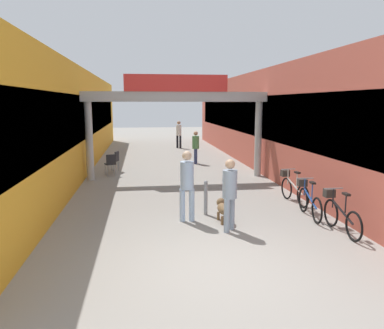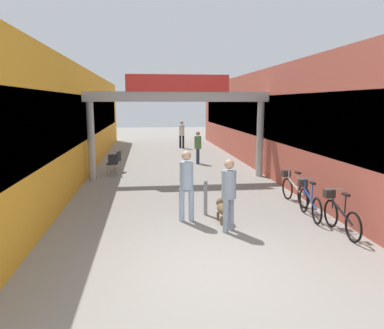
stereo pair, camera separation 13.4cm
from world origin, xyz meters
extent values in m
plane|color=gray|center=(0.00, 0.00, 0.00)|extent=(80.00, 80.00, 0.00)
cube|color=gold|center=(-5.10, 11.00, 2.17)|extent=(3.00, 26.00, 4.35)
cube|color=black|center=(-3.62, 11.00, 2.39)|extent=(0.04, 23.40, 1.74)
cube|color=#B25142|center=(5.10, 11.00, 2.17)|extent=(3.00, 26.00, 4.35)
cube|color=black|center=(3.62, 11.00, 2.39)|extent=(0.04, 23.40, 1.74)
cylinder|color=#B2B2B2|center=(-3.35, 8.29, 1.51)|extent=(0.28, 0.28, 3.02)
cylinder|color=#B2B2B2|center=(3.35, 8.29, 1.51)|extent=(0.28, 0.28, 3.02)
cube|color=#B2B2B2|center=(0.00, 8.29, 3.21)|extent=(7.40, 0.44, 0.38)
cube|color=red|center=(0.00, 8.09, 3.72)|extent=(3.96, 0.10, 0.64)
cylinder|color=#8C9EB2|center=(0.56, 1.75, 0.40)|extent=(0.20, 0.20, 0.79)
cylinder|color=#8C9EB2|center=(0.72, 1.93, 0.40)|extent=(0.20, 0.20, 0.79)
cylinder|color=#8C9EB2|center=(0.64, 1.84, 1.12)|extent=(0.48, 0.48, 0.65)
sphere|color=tan|center=(0.64, 1.84, 1.59)|extent=(0.32, 0.32, 0.22)
cylinder|color=#A5BFE0|center=(-0.13, 2.69, 0.42)|extent=(0.15, 0.15, 0.84)
cylinder|color=#A5BFE0|center=(-0.37, 2.71, 0.42)|extent=(0.15, 0.15, 0.84)
cylinder|color=#A5BFE0|center=(-0.25, 2.70, 1.18)|extent=(0.36, 0.36, 0.69)
sphere|color=beige|center=(-0.25, 2.70, 1.68)|extent=(0.25, 0.25, 0.24)
cylinder|color=navy|center=(1.24, 11.58, 0.37)|extent=(0.17, 0.17, 0.75)
cylinder|color=navy|center=(1.30, 11.82, 0.37)|extent=(0.17, 0.17, 0.75)
cylinder|color=#4C7F47|center=(1.27, 11.70, 1.06)|extent=(0.41, 0.41, 0.62)
sphere|color=tan|center=(1.27, 11.70, 1.50)|extent=(0.26, 0.26, 0.21)
cylinder|color=black|center=(1.00, 18.34, 0.42)|extent=(0.20, 0.20, 0.84)
cylinder|color=black|center=(1.19, 18.19, 0.42)|extent=(0.20, 0.20, 0.84)
cylinder|color=silver|center=(1.09, 18.26, 1.19)|extent=(0.48, 0.48, 0.69)
sphere|color=tan|center=(1.09, 18.26, 1.68)|extent=(0.33, 0.33, 0.24)
ellipsoid|color=brown|center=(0.65, 2.49, 0.34)|extent=(0.32, 0.67, 0.26)
sphere|color=brown|center=(0.64, 2.79, 0.43)|extent=(0.23, 0.23, 0.22)
sphere|color=white|center=(0.64, 2.69, 0.33)|extent=(0.17, 0.17, 0.16)
cylinder|color=brown|center=(0.55, 2.69, 0.11)|extent=(0.07, 0.07, 0.21)
cylinder|color=brown|center=(0.73, 2.70, 0.11)|extent=(0.07, 0.07, 0.21)
cylinder|color=brown|center=(0.57, 2.29, 0.11)|extent=(0.07, 0.07, 0.21)
cylinder|color=brown|center=(0.74, 2.30, 0.11)|extent=(0.07, 0.07, 0.21)
torus|color=black|center=(3.16, 1.84, 0.34)|extent=(0.06, 0.67, 0.67)
torus|color=black|center=(3.15, 0.82, 0.34)|extent=(0.06, 0.67, 0.67)
cube|color=black|center=(3.16, 1.33, 0.52)|extent=(0.04, 0.94, 0.34)
cylinder|color=black|center=(3.16, 1.21, 0.74)|extent=(0.03, 0.03, 0.42)
cube|color=black|center=(3.16, 1.21, 0.96)|extent=(0.10, 0.22, 0.05)
cylinder|color=black|center=(3.16, 1.78, 0.72)|extent=(0.03, 0.03, 0.46)
cylinder|color=gray|center=(3.16, 1.78, 0.96)|extent=(0.46, 0.03, 0.03)
cube|color=#332D28|center=(3.16, 1.98, 0.80)|extent=(0.24, 0.20, 0.20)
torus|color=black|center=(3.01, 3.09, 0.34)|extent=(0.11, 0.67, 0.67)
torus|color=black|center=(2.92, 2.07, 0.34)|extent=(0.11, 0.67, 0.67)
cube|color=#234C9E|center=(2.96, 2.58, 0.52)|extent=(0.12, 0.94, 0.34)
cylinder|color=#234C9E|center=(2.95, 2.46, 0.74)|extent=(0.03, 0.03, 0.42)
cube|color=black|center=(2.95, 2.46, 0.96)|extent=(0.12, 0.23, 0.05)
cylinder|color=#234C9E|center=(3.01, 3.03, 0.72)|extent=(0.03, 0.03, 0.46)
cylinder|color=gray|center=(3.01, 3.03, 0.96)|extent=(0.46, 0.07, 0.03)
cube|color=#332D28|center=(3.02, 3.23, 0.80)|extent=(0.26, 0.22, 0.20)
torus|color=black|center=(3.10, 4.50, 0.34)|extent=(0.11, 0.67, 0.67)
torus|color=black|center=(3.18, 3.49, 0.34)|extent=(0.11, 0.67, 0.67)
cube|color=beige|center=(3.14, 3.99, 0.52)|extent=(0.12, 0.94, 0.34)
cylinder|color=beige|center=(3.15, 3.87, 0.74)|extent=(0.03, 0.03, 0.42)
cube|color=black|center=(3.15, 3.87, 0.96)|extent=(0.12, 0.23, 0.05)
cylinder|color=beige|center=(3.10, 4.44, 0.72)|extent=(0.03, 0.03, 0.46)
cylinder|color=gray|center=(3.10, 4.44, 0.96)|extent=(0.46, 0.07, 0.03)
cube|color=#332D28|center=(3.09, 4.64, 0.80)|extent=(0.26, 0.22, 0.20)
cylinder|color=gray|center=(0.31, 3.18, 0.43)|extent=(0.10, 0.10, 0.86)
sphere|color=gray|center=(0.31, 3.18, 0.89)|extent=(0.10, 0.10, 0.10)
cylinder|color=gray|center=(-2.89, 9.32, 0.23)|extent=(0.04, 0.04, 0.45)
cylinder|color=gray|center=(-2.57, 9.43, 0.23)|extent=(0.04, 0.04, 0.45)
cylinder|color=gray|center=(-2.78, 9.00, 0.23)|extent=(0.04, 0.04, 0.45)
cylinder|color=gray|center=(-2.46, 9.11, 0.23)|extent=(0.04, 0.04, 0.45)
cube|color=black|center=(-2.67, 9.22, 0.47)|extent=(0.51, 0.51, 0.04)
cube|color=black|center=(-2.61, 9.05, 0.69)|extent=(0.39, 0.17, 0.40)
cylinder|color=gray|center=(-2.83, 9.97, 0.23)|extent=(0.04, 0.04, 0.45)
cylinder|color=gray|center=(-2.72, 10.29, 0.23)|extent=(0.04, 0.04, 0.45)
cylinder|color=gray|center=(-2.51, 9.86, 0.23)|extent=(0.04, 0.04, 0.45)
cylinder|color=gray|center=(-2.40, 10.18, 0.23)|extent=(0.04, 0.04, 0.45)
cube|color=black|center=(-2.61, 10.08, 0.47)|extent=(0.51, 0.51, 0.04)
cube|color=black|center=(-2.44, 10.02, 0.69)|extent=(0.17, 0.39, 0.40)
camera|label=1|loc=(-1.35, -6.39, 2.97)|focal=35.00mm
camera|label=2|loc=(-1.22, -6.41, 2.97)|focal=35.00mm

